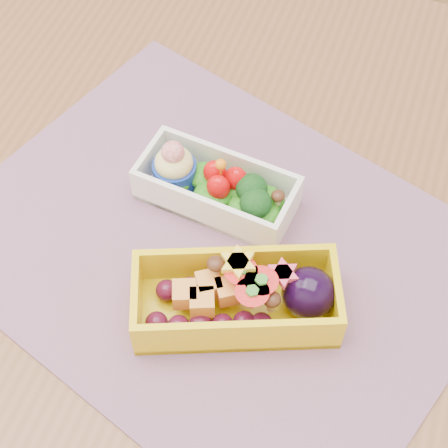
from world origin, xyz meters
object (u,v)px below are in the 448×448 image
(bento_white, at_px, (216,187))
(bento_yellow, at_px, (241,298))
(placemat, at_px, (215,249))
(table, at_px, (265,290))

(bento_white, xyz_separation_m, bento_yellow, (0.06, -0.11, 0.00))
(placemat, height_order, bento_yellow, bento_yellow)
(table, distance_m, bento_white, 0.14)
(placemat, distance_m, bento_yellow, 0.08)
(table, height_order, bento_white, bento_white)
(bento_white, relative_size, bento_yellow, 0.82)
(table, bearing_deg, bento_yellow, -91.27)
(table, relative_size, bento_white, 7.61)
(placemat, xyz_separation_m, bento_white, (-0.02, 0.05, 0.02))
(placemat, bearing_deg, table, 32.58)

